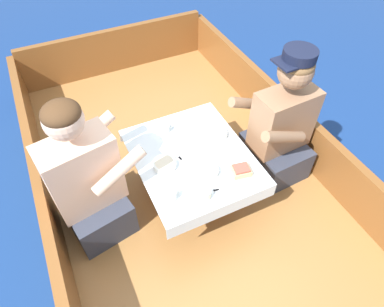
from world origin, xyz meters
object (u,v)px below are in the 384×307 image
at_px(tin_can, 206,194).
at_px(sandwich, 241,170).
at_px(coffee_cup_starboard, 171,195).
at_px(person_port, 87,183).
at_px(coffee_cup_port, 164,128).
at_px(person_starboard, 280,128).

bearing_deg(tin_can, sandwich, 12.55).
distance_m(coffee_cup_starboard, tin_can, 0.20).
height_order(person_port, tin_can, person_port).
relative_size(sandwich, coffee_cup_port, 1.16).
relative_size(person_port, coffee_cup_port, 9.40).
bearing_deg(coffee_cup_starboard, coffee_cup_port, 71.58).
relative_size(person_port, sandwich, 8.12).
xyz_separation_m(person_port, coffee_cup_starboard, (0.40, -0.30, 0.03)).
height_order(coffee_cup_port, coffee_cup_starboard, coffee_cup_starboard).
xyz_separation_m(person_port, coffee_cup_port, (0.58, 0.23, 0.02)).
distance_m(coffee_cup_port, tin_can, 0.61).
relative_size(coffee_cup_starboard, tin_can, 1.48).
distance_m(coffee_cup_port, coffee_cup_starboard, 0.56).
xyz_separation_m(person_starboard, sandwich, (-0.45, -0.23, 0.02)).
bearing_deg(person_port, tin_can, -43.79).
relative_size(person_port, coffee_cup_starboard, 10.14).
bearing_deg(person_starboard, coffee_cup_port, -26.69).
height_order(person_port, coffee_cup_port, person_port).
bearing_deg(person_port, coffee_cup_port, 10.48).
xyz_separation_m(coffee_cup_starboard, tin_can, (0.18, -0.08, -0.00)).
bearing_deg(coffee_cup_starboard, person_starboard, 12.97).
relative_size(person_starboard, tin_can, 14.96).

